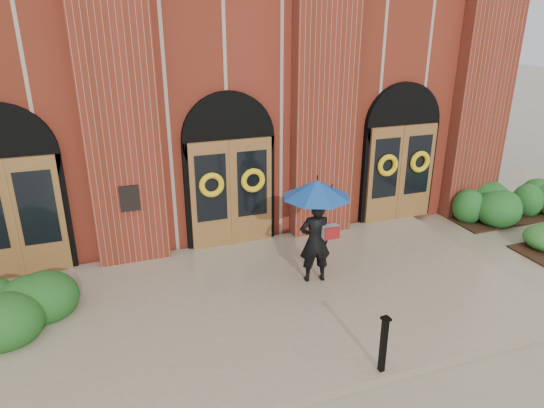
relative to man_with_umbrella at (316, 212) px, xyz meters
name	(u,v)px	position (x,y,z in m)	size (l,w,h in m)	color
ground	(272,309)	(-1.09, -0.49, -1.64)	(90.00, 90.00, 0.00)	gray
landing	(269,301)	(-1.09, -0.34, -1.57)	(10.00, 5.30, 0.15)	gray
church_building	(180,72)	(-1.09, 8.29, 1.86)	(16.20, 12.53, 7.00)	maroon
man_with_umbrella	(316,212)	(0.00, 0.00, 0.00)	(1.53, 1.53, 2.14)	black
metal_post	(384,343)	(-0.17, -2.84, -1.00)	(0.13, 0.13, 0.94)	black
hedge_wall_right	(511,200)	(6.77, 1.71, -1.21)	(3.36, 1.35, 0.86)	#1D521E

